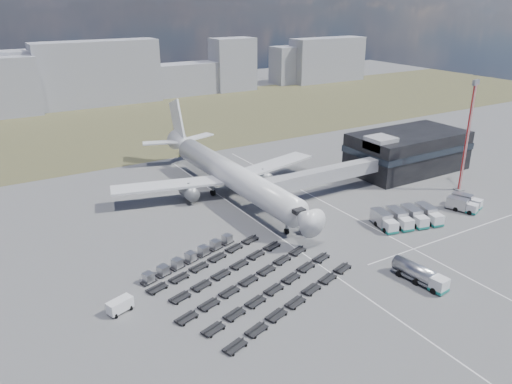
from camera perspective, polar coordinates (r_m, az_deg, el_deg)
ground at (r=89.49m, az=6.79°, el=-6.92°), size 420.00×420.00×0.00m
grass_strip at (r=183.39m, az=-14.78°, el=7.41°), size 420.00×90.00×0.01m
lane_markings at (r=97.20m, az=10.29°, el=-4.71°), size 47.12×110.00×0.01m
terminal at (r=134.60m, az=16.90°, el=4.54°), size 30.40×16.40×11.00m
jet_bridge at (r=111.17m, az=7.00°, el=1.72°), size 30.30×3.80×7.05m
airliner at (r=112.33m, az=-3.19°, el=2.19°), size 51.59×64.53×17.62m
skyline at (r=218.91m, az=-19.22°, el=12.02°), size 298.29×24.65×25.76m
fuel_tanker at (r=83.70m, az=18.20°, el=-8.91°), size 3.39×9.52×3.01m
pushback_tug at (r=96.51m, az=6.05°, el=-4.19°), size 3.36×2.12×1.45m
utility_van at (r=75.72m, az=-15.28°, el=-12.45°), size 4.07×2.82×2.04m
catering_truck at (r=116.06m, az=-1.29°, el=0.88°), size 4.31×6.99×2.99m
service_trucks_near at (r=103.25m, az=16.86°, el=-2.79°), size 13.91×9.73×2.81m
service_trucks_far at (r=114.99m, az=22.72°, el=-1.15°), size 7.00×7.62×2.50m
uld_row at (r=86.33m, az=-7.49°, el=-7.37°), size 19.77×7.68×1.57m
baggage_dollies at (r=79.99m, az=-0.66°, el=-10.14°), size 33.14×27.81×0.78m
floodlight_mast at (r=122.51m, az=22.99°, el=5.81°), size 2.44×1.97×25.56m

